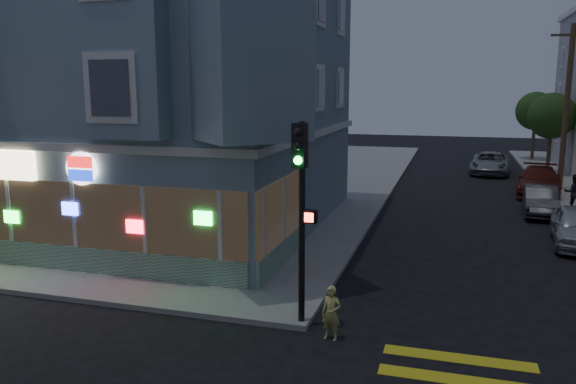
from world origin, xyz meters
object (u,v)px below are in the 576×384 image
at_px(pedestrian_a, 574,192).
at_px(traffic_signal, 301,190).
at_px(running_child, 331,313).
at_px(parked_car_d, 490,163).
at_px(street_tree_far, 536,111).
at_px(street_tree_near, 552,116).
at_px(parked_car_c, 539,181).
at_px(parked_car_b, 541,201).
at_px(utility_pole, 567,105).

xyz_separation_m(pedestrian_a, traffic_signal, (-8.77, -15.79, 2.43)).
height_order(running_child, traffic_signal, traffic_signal).
bearing_deg(parked_car_d, pedestrian_a, -70.47).
xyz_separation_m(street_tree_far, parked_car_d, (-3.60, -8.13, -3.21)).
height_order(street_tree_near, parked_car_c, street_tree_near).
relative_size(parked_car_c, traffic_signal, 1.07).
bearing_deg(parked_car_b, street_tree_far, 88.12).
distance_m(street_tree_far, running_child, 37.34).
xyz_separation_m(utility_pole, running_child, (-8.35, -22.20, -4.15)).
bearing_deg(street_tree_far, parked_car_c, -95.51).
height_order(parked_car_b, parked_car_c, parked_car_c).
xyz_separation_m(parked_car_d, traffic_signal, (-5.78, -27.69, 2.70)).
bearing_deg(running_child, pedestrian_a, 74.49).
relative_size(utility_pole, street_tree_far, 1.70).
height_order(utility_pole, pedestrian_a, utility_pole).
bearing_deg(traffic_signal, running_child, -17.84).
bearing_deg(traffic_signal, parked_car_b, 70.81).
xyz_separation_m(street_tree_far, traffic_signal, (-9.38, -35.82, -0.51)).
relative_size(pedestrian_a, traffic_signal, 0.35).
bearing_deg(pedestrian_a, traffic_signal, 57.63).
bearing_deg(street_tree_near, pedestrian_a, -92.89).
bearing_deg(utility_pole, street_tree_far, 89.18).
height_order(utility_pole, parked_car_c, utility_pole).
xyz_separation_m(utility_pole, parked_car_b, (-1.88, -6.75, -4.13)).
height_order(street_tree_near, parked_car_b, street_tree_near).
xyz_separation_m(street_tree_near, parked_car_d, (-3.60, -0.13, -3.21)).
height_order(utility_pole, traffic_signal, utility_pole).
distance_m(street_tree_near, street_tree_far, 8.00).
xyz_separation_m(parked_car_b, parked_car_d, (-1.52, 12.62, 0.06)).
relative_size(parked_car_b, parked_car_d, 0.77).
height_order(running_child, parked_car_c, parked_car_c).
bearing_deg(parked_car_b, traffic_signal, -111.98).
distance_m(street_tree_near, pedestrian_a, 12.40).
relative_size(utility_pole, street_tree_near, 1.70).
relative_size(running_child, parked_car_b, 0.32).
height_order(street_tree_near, traffic_signal, street_tree_near).
bearing_deg(parked_car_d, running_child, -94.60).
bearing_deg(running_child, parked_car_b, 77.93).
xyz_separation_m(street_tree_near, street_tree_far, (0.00, 8.00, 0.00)).
bearing_deg(parked_car_c, street_tree_far, 92.05).
height_order(pedestrian_a, parked_car_d, pedestrian_a).
distance_m(street_tree_far, parked_car_b, 21.11).
xyz_separation_m(running_child, pedestrian_a, (7.94, 16.17, 0.36)).
xyz_separation_m(street_tree_far, running_child, (-8.55, -36.20, -3.29)).
bearing_deg(street_tree_far, traffic_signal, -104.67).
height_order(parked_car_b, traffic_signal, traffic_signal).
relative_size(street_tree_near, running_child, 4.12).
height_order(street_tree_near, parked_car_d, street_tree_near).
relative_size(utility_pole, pedestrian_a, 5.30).
distance_m(street_tree_far, parked_car_c, 15.95).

